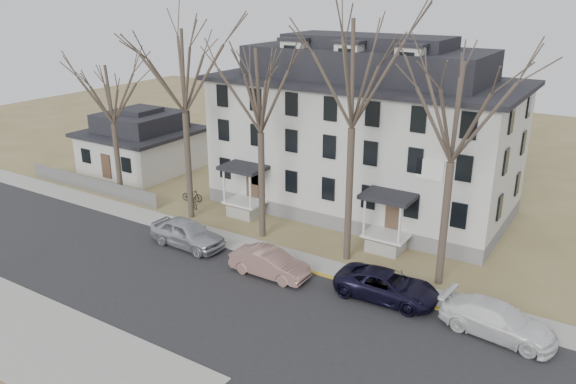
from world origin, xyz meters
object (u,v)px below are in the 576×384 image
Objects in this scene: car_tan at (270,264)px; bicycle_left at (192,201)px; tree_center at (354,66)px; car_silver at (187,234)px; tree_bungalow at (110,91)px; bicycle_right at (192,196)px; tree_mid_right at (456,106)px; small_house at (142,144)px; boarding_house at (363,134)px; car_navy at (387,286)px; tree_mid_left at (260,85)px; car_white at (498,321)px; tree_far_left at (182,65)px.

bicycle_left is at bearing 61.34° from car_tan.
tree_center is 14.11m from car_silver.
tree_bungalow is 9.46m from bicycle_right.
tree_mid_right is 6.97× the size of bicycle_left.
tree_bungalow is at bearing 131.62° from bicycle_left.
car_tan is 12.97m from bicycle_right.
small_house reaches higher than car_silver.
car_navy is at bearing -58.85° from boarding_house.
bicycle_right is (-13.88, 2.21, -10.60)m from tree_center.
tree_center is at bearing -67.43° from bicycle_left.
tree_mid_left is at bearing -72.37° from bicycle_left.
car_white is at bearing -86.72° from car_tan.
tree_far_left is 23.59m from car_white.
car_silver is at bearing -157.24° from tree_center.
boarding_house is 12.88× the size of bicycle_right.
car_navy is 5.51m from car_white.
boarding_house is 17.47m from car_white.
tree_far_left is 0.93× the size of tree_center.
tree_center is (3.00, -8.15, 5.71)m from boarding_house.
small_house is at bearing 68.84° from car_navy.
car_silver is 2.72× the size of bicycle_left.
tree_center is 3.27× the size of car_tan.
tree_mid_left is at bearing 70.52° from car_navy.
tree_mid_left is (6.00, 0.00, -0.74)m from tree_far_left.
small_house is at bearing 92.51° from bicycle_left.
tree_mid_left is 6.97× the size of bicycle_left.
car_white is (9.28, -3.37, -10.34)m from tree_center.
car_silver is at bearing 85.24° from car_tan.
bicycle_left is 1.14m from bicycle_right.
car_white is (12.28, -11.52, -4.63)m from boarding_house.
car_silver is at bearing 97.03° from car_white.
car_white is at bearing -86.84° from car_silver.
car_silver is 7.75m from bicycle_right.
car_silver is (-5.95, -11.91, -4.53)m from boarding_house.
tree_mid_right is at bearing 0.00° from tree_mid_left.
tree_far_left is 8.50× the size of bicycle_right.
tree_mid_right reaches higher than car_navy.
tree_far_left reaches higher than boarding_house.
tree_center is at bearing -65.28° from car_silver.
tree_center reaches higher than tree_mid_right.
car_tan is at bearing -121.78° from tree_center.
tree_mid_right is 1.18× the size of tree_bungalow.
bicycle_right is at bearing 71.28° from car_navy.
car_white is at bearing -41.69° from tree_mid_right.
tree_center is 2.95× the size of car_silver.
tree_mid_left is at bearing -121.72° from bicycle_right.
car_white is at bearing -6.80° from tree_bungalow.
car_tan is (-8.10, -4.20, -8.86)m from tree_mid_right.
car_tan is (16.40, -4.20, -7.38)m from tree_bungalow.
car_tan is (20.40, -10.40, -1.51)m from small_house.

